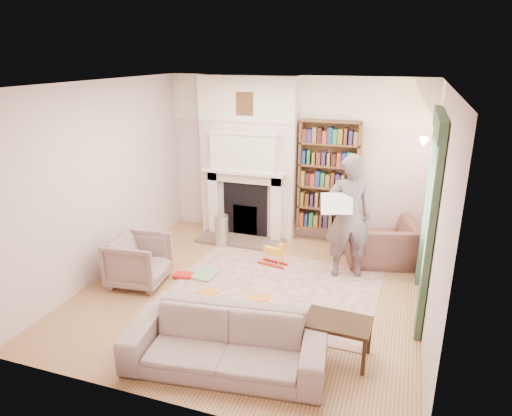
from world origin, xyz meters
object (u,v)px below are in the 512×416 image
(armchair_reading, at_px, (381,243))
(armchair_left, at_px, (139,261))
(paraffin_heater, at_px, (222,231))
(rocking_horse, at_px, (273,254))
(man_reading, at_px, (349,217))
(sofa, at_px, (225,342))
(bookcase, at_px, (328,177))
(coffee_table, at_px, (337,339))

(armchair_reading, relative_size, armchair_left, 1.37)
(paraffin_heater, height_order, rocking_horse, paraffin_heater)
(armchair_reading, relative_size, man_reading, 0.57)
(sofa, bearing_deg, man_reading, 63.44)
(bookcase, xyz_separation_m, sofa, (-0.37, -3.71, -0.87))
(bookcase, bearing_deg, man_reading, -66.49)
(coffee_table, height_order, rocking_horse, coffee_table)
(sofa, distance_m, coffee_table, 1.21)
(bookcase, height_order, paraffin_heater, bookcase)
(bookcase, xyz_separation_m, paraffin_heater, (-1.64, -0.77, -0.90))
(armchair_left, bearing_deg, bookcase, -49.54)
(armchair_reading, relative_size, sofa, 0.51)
(bookcase, height_order, sofa, bookcase)
(sofa, bearing_deg, armchair_left, 137.26)
(coffee_table, relative_size, paraffin_heater, 1.27)
(sofa, height_order, rocking_horse, sofa)
(rocking_horse, bearing_deg, armchair_left, -134.44)
(sofa, bearing_deg, armchair_reading, 59.62)
(paraffin_heater, bearing_deg, armchair_left, -110.24)
(armchair_reading, height_order, man_reading, man_reading)
(armchair_reading, height_order, sofa, armchair_reading)
(coffee_table, bearing_deg, paraffin_heater, 137.42)
(rocking_horse, bearing_deg, coffee_table, -45.91)
(armchair_reading, bearing_deg, bookcase, -47.73)
(rocking_horse, bearing_deg, sofa, -74.47)
(armchair_reading, relative_size, paraffin_heater, 1.92)
(rocking_horse, bearing_deg, man_reading, 11.61)
(man_reading, distance_m, coffee_table, 2.10)
(coffee_table, bearing_deg, man_reading, 98.45)
(armchair_left, height_order, man_reading, man_reading)
(bookcase, distance_m, sofa, 3.83)
(paraffin_heater, bearing_deg, sofa, -66.56)
(bookcase, xyz_separation_m, rocking_horse, (-0.60, -1.22, -0.98))
(armchair_reading, relative_size, rocking_horse, 2.35)
(bookcase, relative_size, sofa, 0.89)
(armchair_reading, xyz_separation_m, coffee_table, (-0.26, -2.57, -0.12))
(armchair_reading, xyz_separation_m, sofa, (-1.33, -3.12, -0.04))
(sofa, distance_m, paraffin_heater, 3.21)
(sofa, relative_size, paraffin_heater, 3.78)
(armchair_reading, xyz_separation_m, man_reading, (-0.45, -0.60, 0.58))
(bookcase, bearing_deg, coffee_table, -77.38)
(sofa, xyz_separation_m, rocking_horse, (-0.23, 2.49, -0.11))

